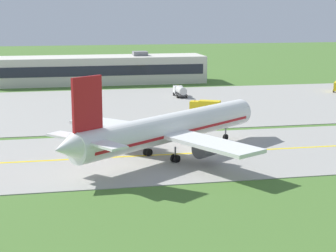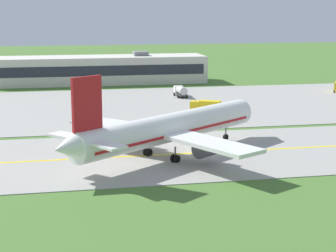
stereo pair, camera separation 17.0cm
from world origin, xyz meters
name	(u,v)px [view 1 (the left image)]	position (x,y,z in m)	size (l,w,h in m)	color
ground_plane	(198,154)	(0.00, 0.00, 0.00)	(500.00, 500.00, 0.00)	#47702D
taxiway_strip	(198,153)	(0.00, 0.00, 0.05)	(240.00, 28.00, 0.10)	#9E9B93
apron_pad	(195,104)	(10.00, 42.00, 0.05)	(140.00, 52.00, 0.10)	#9E9B93
taxiway_centreline	(198,153)	(0.00, 0.00, 0.11)	(220.00, 0.60, 0.01)	yellow
airplane_lead	(169,128)	(-4.57, -1.11, 4.13)	(33.85, 29.03, 12.70)	white
service_truck_baggage	(180,91)	(9.11, 52.50, 1.53)	(2.48, 6.06, 2.65)	silver
service_truck_fuel	(205,106)	(9.42, 30.82, 1.53)	(6.29, 4.48, 2.60)	yellow
terminal_building	(98,70)	(-7.71, 81.87, 3.76)	(59.34, 12.95, 8.69)	beige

